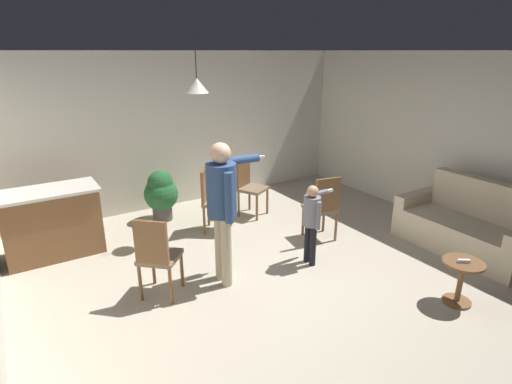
{
  "coord_description": "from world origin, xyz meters",
  "views": [
    {
      "loc": [
        -2.81,
        -3.65,
        2.69
      ],
      "look_at": [
        -0.22,
        0.47,
        1.0
      ],
      "focal_mm": 28.53,
      "sensor_mm": 36.0,
      "label": 1
    }
  ],
  "objects_px": {
    "dining_chair_spare": "(323,206)",
    "dining_chair_centre_back": "(212,198)",
    "kitchen_counter": "(52,223)",
    "potted_plant_corner": "(161,193)",
    "dining_chair_by_counter": "(157,254)",
    "couch_floral": "(466,227)",
    "side_table_by_couch": "(461,277)",
    "person_child": "(312,216)",
    "dining_chair_near_wall": "(249,184)",
    "person_adult": "(223,199)",
    "spare_remote_on_table": "(464,261)"
  },
  "relations": [
    {
      "from": "person_adult",
      "to": "couch_floral",
      "type": "bearing_deg",
      "value": 75.65
    },
    {
      "from": "dining_chair_by_counter",
      "to": "dining_chair_near_wall",
      "type": "distance_m",
      "value": 2.71
    },
    {
      "from": "dining_chair_centre_back",
      "to": "kitchen_counter",
      "type": "bearing_deg",
      "value": -64.51
    },
    {
      "from": "person_child",
      "to": "side_table_by_couch",
      "type": "bearing_deg",
      "value": 25.98
    },
    {
      "from": "kitchen_counter",
      "to": "person_adult",
      "type": "bearing_deg",
      "value": -48.4
    },
    {
      "from": "kitchen_counter",
      "to": "dining_chair_by_counter",
      "type": "xyz_separation_m",
      "value": [
        0.86,
        -1.77,
        0.07
      ]
    },
    {
      "from": "person_adult",
      "to": "dining_chair_near_wall",
      "type": "height_order",
      "value": "person_adult"
    },
    {
      "from": "kitchen_counter",
      "to": "person_child",
      "type": "xyz_separation_m",
      "value": [
        2.83,
        -2.08,
        0.2
      ]
    },
    {
      "from": "potted_plant_corner",
      "to": "spare_remote_on_table",
      "type": "relative_size",
      "value": 6.58
    },
    {
      "from": "side_table_by_couch",
      "to": "dining_chair_near_wall",
      "type": "height_order",
      "value": "dining_chair_near_wall"
    },
    {
      "from": "dining_chair_near_wall",
      "to": "spare_remote_on_table",
      "type": "xyz_separation_m",
      "value": [
        0.59,
        -3.51,
        -0.01
      ]
    },
    {
      "from": "couch_floral",
      "to": "dining_chair_spare",
      "type": "distance_m",
      "value": 2.03
    },
    {
      "from": "person_adult",
      "to": "spare_remote_on_table",
      "type": "relative_size",
      "value": 13.4
    },
    {
      "from": "person_child",
      "to": "dining_chair_near_wall",
      "type": "distance_m",
      "value": 1.93
    },
    {
      "from": "person_adult",
      "to": "dining_chair_centre_back",
      "type": "bearing_deg",
      "value": 162.24
    },
    {
      "from": "dining_chair_centre_back",
      "to": "spare_remote_on_table",
      "type": "relative_size",
      "value": 7.69
    },
    {
      "from": "person_child",
      "to": "dining_chair_centre_back",
      "type": "height_order",
      "value": "person_child"
    },
    {
      "from": "side_table_by_couch",
      "to": "spare_remote_on_table",
      "type": "distance_m",
      "value": 0.21
    },
    {
      "from": "person_child",
      "to": "dining_chair_spare",
      "type": "distance_m",
      "value": 0.77
    },
    {
      "from": "dining_chair_spare",
      "to": "person_child",
      "type": "bearing_deg",
      "value": -130.87
    },
    {
      "from": "side_table_by_couch",
      "to": "dining_chair_by_counter",
      "type": "xyz_separation_m",
      "value": [
        -2.79,
        1.9,
        0.22
      ]
    },
    {
      "from": "kitchen_counter",
      "to": "side_table_by_couch",
      "type": "relative_size",
      "value": 2.42
    },
    {
      "from": "dining_chair_spare",
      "to": "dining_chair_centre_back",
      "type": "bearing_deg",
      "value": 147.1
    },
    {
      "from": "kitchen_counter",
      "to": "potted_plant_corner",
      "type": "xyz_separation_m",
      "value": [
        1.68,
        0.41,
        -0.01
      ]
    },
    {
      "from": "dining_chair_centre_back",
      "to": "potted_plant_corner",
      "type": "xyz_separation_m",
      "value": [
        -0.53,
        0.84,
        -0.07
      ]
    },
    {
      "from": "kitchen_counter",
      "to": "potted_plant_corner",
      "type": "relative_size",
      "value": 1.47
    },
    {
      "from": "couch_floral",
      "to": "person_adult",
      "type": "xyz_separation_m",
      "value": [
        -3.3,
        1.06,
        0.75
      ]
    },
    {
      "from": "person_child",
      "to": "dining_chair_centre_back",
      "type": "relative_size",
      "value": 1.1
    },
    {
      "from": "spare_remote_on_table",
      "to": "dining_chair_by_counter",
      "type": "bearing_deg",
      "value": 145.5
    },
    {
      "from": "person_child",
      "to": "dining_chair_near_wall",
      "type": "relative_size",
      "value": 1.1
    },
    {
      "from": "dining_chair_spare",
      "to": "spare_remote_on_table",
      "type": "distance_m",
      "value": 2.08
    },
    {
      "from": "dining_chair_by_counter",
      "to": "dining_chair_near_wall",
      "type": "bearing_deg",
      "value": 78.67
    },
    {
      "from": "person_adult",
      "to": "spare_remote_on_table",
      "type": "xyz_separation_m",
      "value": [
        1.98,
        -1.81,
        -0.54
      ]
    },
    {
      "from": "person_adult",
      "to": "dining_chair_spare",
      "type": "distance_m",
      "value": 1.87
    },
    {
      "from": "side_table_by_couch",
      "to": "dining_chair_spare",
      "type": "xyz_separation_m",
      "value": [
        -0.22,
        2.06,
        0.22
      ]
    },
    {
      "from": "person_child",
      "to": "dining_chair_centre_back",
      "type": "distance_m",
      "value": 1.76
    },
    {
      "from": "dining_chair_spare",
      "to": "potted_plant_corner",
      "type": "distance_m",
      "value": 2.67
    },
    {
      "from": "dining_chair_by_counter",
      "to": "couch_floral",
      "type": "bearing_deg",
      "value": 26.62
    },
    {
      "from": "kitchen_counter",
      "to": "dining_chair_spare",
      "type": "bearing_deg",
      "value": -25.15
    },
    {
      "from": "dining_chair_by_counter",
      "to": "dining_chair_spare",
      "type": "relative_size",
      "value": 1.0
    },
    {
      "from": "dining_chair_near_wall",
      "to": "person_adult",
      "type": "bearing_deg",
      "value": 23.12
    },
    {
      "from": "couch_floral",
      "to": "dining_chair_centre_back",
      "type": "distance_m",
      "value": 3.72
    },
    {
      "from": "couch_floral",
      "to": "potted_plant_corner",
      "type": "relative_size",
      "value": 2.11
    },
    {
      "from": "couch_floral",
      "to": "dining_chair_by_counter",
      "type": "height_order",
      "value": "same"
    },
    {
      "from": "dining_chair_centre_back",
      "to": "person_child",
      "type": "bearing_deg",
      "value": 57.18
    },
    {
      "from": "person_adult",
      "to": "person_child",
      "type": "distance_m",
      "value": 1.26
    },
    {
      "from": "person_adult",
      "to": "dining_chair_near_wall",
      "type": "xyz_separation_m",
      "value": [
        1.38,
        1.7,
        -0.54
      ]
    },
    {
      "from": "couch_floral",
      "to": "dining_chair_centre_back",
      "type": "relative_size",
      "value": 1.81
    },
    {
      "from": "kitchen_counter",
      "to": "side_table_by_couch",
      "type": "distance_m",
      "value": 5.18
    },
    {
      "from": "person_child",
      "to": "dining_chair_centre_back",
      "type": "bearing_deg",
      "value": -160.69
    }
  ]
}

